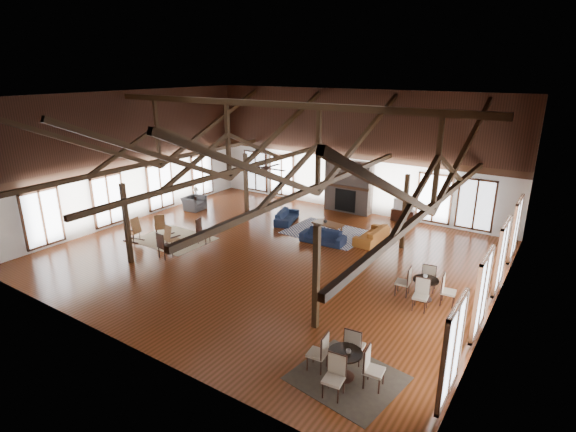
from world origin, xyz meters
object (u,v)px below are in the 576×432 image
Objects in this scene: coffee_table at (328,224)px; cafe_table_far at (425,286)px; cafe_table_near at (345,360)px; tv_console at (403,215)px; armchair at (194,203)px; sofa_navy_front at (323,237)px; sofa_navy_left at (287,216)px; sofa_orange at (372,234)px.

cafe_table_far is (5.35, -3.46, 0.04)m from coffee_table.
cafe_table_near is 12.10m from tv_console.
coffee_table is 7.49m from armchair.
sofa_navy_front is 1.01× the size of sofa_navy_left.
coffee_table is at bearing -115.19° from sofa_navy_left.
tv_console is (4.55, 3.17, 0.00)m from sofa_navy_left.
cafe_table_far is (5.03, -2.45, 0.21)m from sofa_navy_front.
sofa_orange reaches higher than sofa_navy_front.
sofa_navy_left is 2.44m from coffee_table.
armchair reaches higher than sofa_orange.
armchair is (-7.79, 0.40, 0.06)m from sofa_navy_front.
cafe_table_near is at bearing -94.94° from cafe_table_far.
sofa_navy_front is 3.05m from sofa_navy_left.
armchair is 0.55× the size of cafe_table_far.
sofa_navy_front is 1.71× the size of tv_console.
sofa_orange is 1.10× the size of cafe_table_far.
cafe_table_near reaches higher than armchair.
armchair is at bearing 173.14° from sofa_navy_front.
sofa_orange is 9.03m from cafe_table_near.
coffee_table is at bearing -121.25° from tv_console.
sofa_navy_left is at bearing 149.27° from sofa_navy_front.
armchair reaches higher than sofa_navy_left.
sofa_orange is at bearing 132.22° from cafe_table_far.
sofa_navy_left is 0.89× the size of sofa_orange.
sofa_navy_front is 5.60m from cafe_table_far.
sofa_navy_left is 4.35m from sofa_orange.
armchair is 14.56m from cafe_table_near.
sofa_navy_left is 0.97× the size of cafe_table_near.
cafe_table_near is (4.94, -8.24, 0.04)m from coffee_table.
coffee_table is at bearing 120.94° from cafe_table_near.
sofa_navy_front is at bearing -97.16° from armchair.
armchair is (-9.42, -0.89, 0.03)m from sofa_orange.
armchair is at bearing -83.88° from sofa_orange.
armchair is at bearing 167.44° from cafe_table_far.
cafe_table_near is 1.01× the size of cafe_table_far.
sofa_navy_left is 0.98× the size of cafe_table_far.
sofa_navy_front is at bearing -133.38° from sofa_navy_left.
tv_console is (2.14, 3.53, -0.18)m from coffee_table.
cafe_table_near reaches higher than sofa_navy_left.
coffee_table is 1.28× the size of tv_console.
sofa_orange is at bearing 34.63° from sofa_navy_front.
armchair is at bearing 84.35° from sofa_navy_left.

